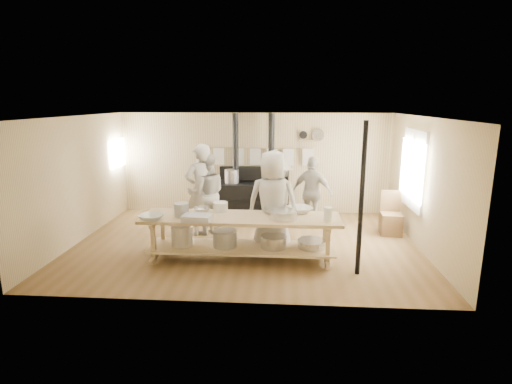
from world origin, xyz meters
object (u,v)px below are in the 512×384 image
cook_left (206,194)px  roasting_pan (197,218)px  cook_right (312,193)px  cook_by_window (280,193)px  chair (391,222)px  stove (253,196)px  cook_far_left (202,190)px  prep_table (240,234)px  cook_center (273,203)px

cook_left → roasting_pan: (0.20, -1.86, 0.01)m
cook_right → roasting_pan: 3.25m
cook_right → cook_by_window: cook_right is taller
chair → roasting_pan: (-3.88, -2.05, 0.62)m
roasting_pan → stove: bearing=77.8°
cook_right → chair: 1.84m
stove → roasting_pan: (-0.72, -3.35, 0.38)m
stove → cook_far_left: 1.93m
cook_left → chair: cook_left is taller
stove → cook_right: (1.44, -0.93, 0.31)m
stove → cook_by_window: size_ratio=1.66×
prep_table → roasting_pan: bearing=-155.4°
stove → chair: 3.42m
cook_left → cook_far_left: bearing=33.6°
prep_table → roasting_pan: roasting_pan is taller
prep_table → cook_right: 2.56m
prep_table → roasting_pan: (-0.72, -0.33, 0.38)m
cook_by_window → cook_right: bearing=37.7°
chair → cook_left: bearing=-173.0°
cook_left → chair: size_ratio=1.88×
prep_table → roasting_pan: size_ratio=7.31×
cook_far_left → roasting_pan: cook_far_left is taller
cook_far_left → cook_right: 2.53m
cook_left → chair: bearing=168.4°
cook_center → chair: size_ratio=2.10×
cook_far_left → cook_left: cook_far_left is taller
cook_center → chair: cook_center is taller
prep_table → cook_center: bearing=37.6°
prep_table → cook_far_left: size_ratio=1.79×
stove → cook_right: size_ratio=1.56×
chair → cook_far_left: bearing=-171.8°
cook_far_left → chair: cook_far_left is taller
cook_left → chair: 4.13m
stove → roasting_pan: stove is taller
cook_left → cook_by_window: size_ratio=1.14×
cook_left → cook_right: cook_left is taller
cook_center → roasting_pan: 1.51m
cook_right → cook_by_window: size_ratio=1.07×
cook_by_window → cook_center: bearing=-49.0°
chair → cook_by_window: bearing=173.6°
cook_right → roasting_pan: cook_right is taller
stove → cook_left: bearing=-121.7°
cook_center → cook_right: size_ratio=1.20×
cook_far_left → chair: 4.23m
cook_center → stove: bearing=-72.3°
chair → stove: bearing=162.0°
cook_far_left → cook_center: (1.57, -1.00, -0.00)m
cook_right → cook_center: bearing=88.5°
cook_far_left → cook_left: 0.17m
stove → chair: (3.16, -1.29, -0.24)m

